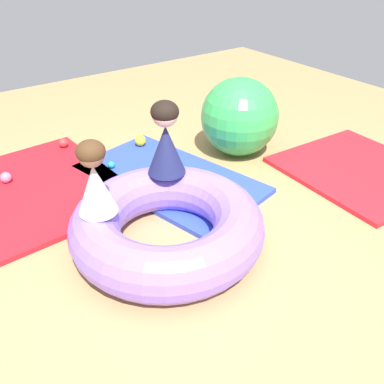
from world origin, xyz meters
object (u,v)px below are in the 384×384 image
at_px(play_ball_red_second, 63,143).
at_px(exercise_ball_large, 240,117).
at_px(play_ball_blue, 168,152).
at_px(play_ball_yellow, 140,141).
at_px(play_ball_orange, 228,190).
at_px(child_in_white, 94,178).
at_px(play_ball_teal, 111,165).
at_px(child_in_navy, 166,139).
at_px(play_ball_pink, 6,178).
at_px(inflatable_cushion, 167,225).

bearing_deg(play_ball_red_second, exercise_ball_large, 53.69).
bearing_deg(play_ball_blue, play_ball_yellow, -164.82).
bearing_deg(play_ball_orange, child_in_white, -89.38).
distance_m(play_ball_teal, play_ball_red_second, 0.66).
distance_m(child_in_navy, play_ball_pink, 1.47).
distance_m(child_in_white, exercise_ball_large, 1.79).
distance_m(child_in_navy, child_in_white, 0.63).
distance_m(inflatable_cushion, play_ball_pink, 1.56).
relative_size(inflatable_cushion, play_ball_orange, 12.57).
bearing_deg(play_ball_yellow, play_ball_pink, -91.90).
height_order(play_ball_teal, play_ball_pink, play_ball_pink).
xyz_separation_m(play_ball_blue, exercise_ball_large, (0.24, 0.63, 0.27)).
xyz_separation_m(child_in_white, play_ball_red_second, (-1.58, 0.35, -0.48)).
height_order(inflatable_cushion, play_ball_orange, inflatable_cushion).
bearing_deg(inflatable_cushion, play_ball_teal, 172.52).
bearing_deg(exercise_ball_large, child_in_white, -70.14).
height_order(play_ball_blue, play_ball_red_second, play_ball_red_second).
relative_size(child_in_white, exercise_ball_large, 0.67).
height_order(play_ball_blue, play_ball_yellow, play_ball_yellow).
relative_size(child_in_navy, exercise_ball_large, 0.75).
relative_size(play_ball_blue, play_ball_yellow, 0.80).
distance_m(child_in_navy, play_ball_orange, 0.69).
bearing_deg(play_ball_teal, exercise_ball_large, 73.47).
xyz_separation_m(play_ball_pink, play_ball_orange, (1.22, 1.34, 0.01)).
distance_m(inflatable_cushion, exercise_ball_large, 1.53).
xyz_separation_m(child_in_white, play_ball_pink, (-1.23, -0.28, -0.48)).
distance_m(child_in_navy, play_ball_red_second, 1.52).
relative_size(play_ball_yellow, exercise_ball_large, 0.15).
bearing_deg(play_ball_yellow, play_ball_red_second, -123.02).
bearing_deg(play_ball_yellow, play_ball_blue, 15.18).
xyz_separation_m(inflatable_cushion, play_ball_yellow, (-1.37, 0.58, -0.07)).
relative_size(play_ball_blue, play_ball_pink, 0.94).
bearing_deg(play_ball_red_second, play_ball_teal, 15.88).
relative_size(child_in_navy, child_in_white, 1.11).
distance_m(child_in_white, play_ball_teal, 1.19).
bearing_deg(exercise_ball_large, play_ball_red_second, -126.31).
height_order(play_ball_teal, play_ball_blue, play_ball_blue).
xyz_separation_m(play_ball_blue, play_ball_yellow, (-0.34, -0.09, 0.01)).
height_order(child_in_white, play_ball_orange, child_in_white).
bearing_deg(play_ball_red_second, play_ball_blue, 43.58).
bearing_deg(child_in_white, exercise_ball_large, -82.31).
height_order(play_ball_blue, play_ball_orange, play_ball_orange).
relative_size(play_ball_yellow, play_ball_red_second, 1.21).
relative_size(child_in_white, play_ball_blue, 5.63).
bearing_deg(inflatable_cushion, play_ball_yellow, 157.13).
relative_size(child_in_navy, play_ball_pink, 5.90).
relative_size(child_in_navy, play_ball_teal, 8.61).
bearing_deg(child_in_navy, play_ball_blue, -141.76).
bearing_deg(inflatable_cushion, play_ball_orange, 105.84).
height_order(inflatable_cushion, play_ball_teal, inflatable_cushion).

